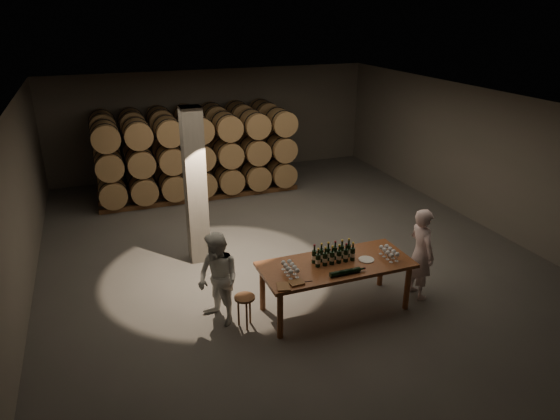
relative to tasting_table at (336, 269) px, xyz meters
name	(u,v)px	position (x,y,z in m)	size (l,w,h in m)	color
room	(195,187)	(-1.80, 2.70, 0.80)	(12.00, 12.00, 12.00)	#575552
tasting_table	(336,269)	(0.00, 0.00, 0.00)	(2.60, 1.10, 0.90)	brown
barrel_stack_back	(189,143)	(-0.96, 7.70, 0.40)	(5.48, 0.95, 2.31)	brown
barrel_stack_front	(199,156)	(-0.96, 6.30, 0.40)	(5.48, 0.95, 2.31)	brown
bottle_cluster	(333,255)	(-0.02, 0.08, 0.23)	(0.74, 0.24, 0.34)	black
lying_bottles	(346,272)	(-0.03, -0.39, 0.15)	(0.64, 0.09, 0.09)	black
glass_cluster_left	(290,267)	(-0.86, -0.05, 0.22)	(0.19, 0.41, 0.17)	silver
glass_cluster_right	(389,251)	(0.94, -0.13, 0.23)	(0.19, 0.41, 0.17)	silver
plate	(366,260)	(0.54, -0.07, 0.11)	(0.27, 0.27, 0.02)	white
notebook_near	(296,283)	(-0.89, -0.38, 0.12)	(0.23, 0.18, 0.03)	brown
notebook_corner	(283,287)	(-1.12, -0.41, 0.12)	(0.20, 0.25, 0.02)	brown
pen	(309,281)	(-0.68, -0.39, 0.11)	(0.01, 0.01, 0.12)	black
stool	(245,302)	(-1.61, 0.06, -0.33)	(0.34, 0.34, 0.56)	brown
person_man	(421,253)	(1.63, -0.12, 0.05)	(0.62, 0.41, 1.70)	#F7D6DA
person_woman	(218,279)	(-1.97, 0.35, 0.01)	(0.78, 0.61, 1.60)	silver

